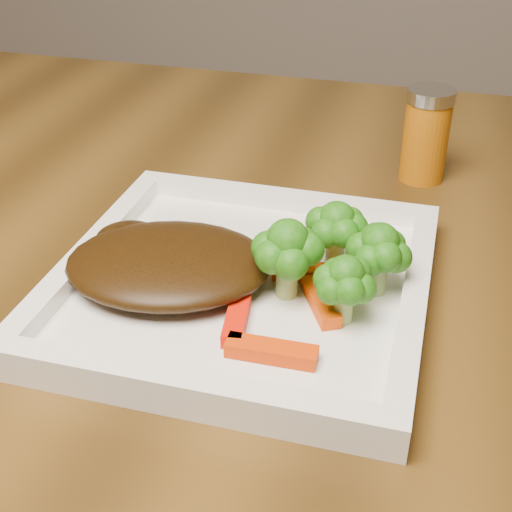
# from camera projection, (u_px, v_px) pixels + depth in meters

# --- Properties ---
(plate) EXTENTS (0.27, 0.27, 0.01)m
(plate) POSITION_uv_depth(u_px,v_px,m) (243.00, 289.00, 0.54)
(plate) COLOR white
(plate) RESTS_ON dining_table
(steak) EXTENTS (0.17, 0.15, 0.03)m
(steak) POSITION_uv_depth(u_px,v_px,m) (169.00, 264.00, 0.53)
(steak) COLOR #331E07
(steak) RESTS_ON plate
(broccoli_0) EXTENTS (0.07, 0.07, 0.07)m
(broccoli_0) POSITION_uv_depth(u_px,v_px,m) (336.00, 228.00, 0.53)
(broccoli_0) COLOR #326E12
(broccoli_0) RESTS_ON plate
(broccoli_1) EXTENTS (0.05, 0.05, 0.06)m
(broccoli_1) POSITION_uv_depth(u_px,v_px,m) (379.00, 254.00, 0.51)
(broccoli_1) COLOR #156310
(broccoli_1) RESTS_ON plate
(broccoli_2) EXTENTS (0.06, 0.06, 0.06)m
(broccoli_2) POSITION_uv_depth(u_px,v_px,m) (345.00, 285.00, 0.48)
(broccoli_2) COLOR #295B0F
(broccoli_2) RESTS_ON plate
(broccoli_3) EXTENTS (0.08, 0.08, 0.06)m
(broccoli_3) POSITION_uv_depth(u_px,v_px,m) (287.00, 259.00, 0.51)
(broccoli_3) COLOR #1A7112
(broccoli_3) RESTS_ON plate
(carrot_0) EXTENTS (0.06, 0.02, 0.01)m
(carrot_0) POSITION_uv_depth(u_px,v_px,m) (271.00, 351.00, 0.46)
(carrot_0) COLOR red
(carrot_0) RESTS_ON plate
(carrot_2) EXTENTS (0.02, 0.05, 0.01)m
(carrot_2) POSITION_uv_depth(u_px,v_px,m) (236.00, 320.00, 0.49)
(carrot_2) COLOR red
(carrot_2) RESTS_ON plate
(carrot_4) EXTENTS (0.03, 0.05, 0.01)m
(carrot_4) POSITION_uv_depth(u_px,v_px,m) (288.00, 246.00, 0.57)
(carrot_4) COLOR orange
(carrot_4) RESTS_ON plate
(carrot_5) EXTENTS (0.04, 0.05, 0.01)m
(carrot_5) POSITION_uv_depth(u_px,v_px,m) (321.00, 301.00, 0.51)
(carrot_5) COLOR #EC4203
(carrot_5) RESTS_ON plate
(carrot_6) EXTENTS (0.06, 0.03, 0.01)m
(carrot_6) POSITION_uv_depth(u_px,v_px,m) (311.00, 272.00, 0.54)
(carrot_6) COLOR #D94303
(carrot_6) RESTS_ON plate
(spice_shaker) EXTENTS (0.05, 0.05, 0.09)m
(spice_shaker) POSITION_uv_depth(u_px,v_px,m) (426.00, 135.00, 0.69)
(spice_shaker) COLOR #B5600A
(spice_shaker) RESTS_ON dining_table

